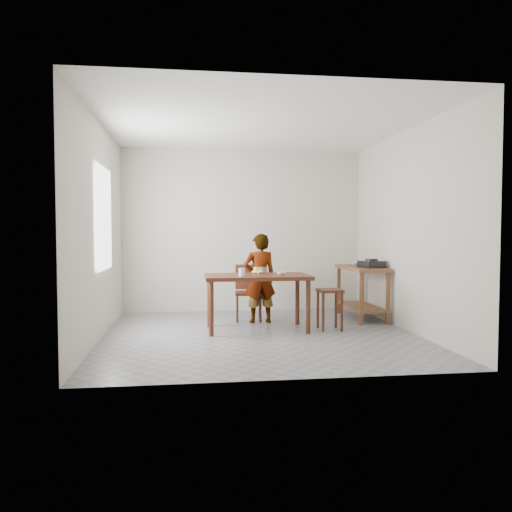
{
  "coord_description": "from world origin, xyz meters",
  "views": [
    {
      "loc": [
        -0.9,
        -6.34,
        1.33
      ],
      "look_at": [
        0.0,
        0.4,
        1.0
      ],
      "focal_mm": 35.0,
      "sensor_mm": 36.0,
      "label": 1
    }
  ],
  "objects": [
    {
      "name": "gas_burner",
      "position": [
        1.77,
        0.72,
        0.85
      ],
      "size": [
        0.37,
        0.37,
        0.1
      ],
      "primitive_type": "cube",
      "rotation": [
        0.0,
        0.0,
        0.25
      ],
      "color": "black",
      "rests_on": "prep_counter"
    },
    {
      "name": "dining_chair",
      "position": [
        -0.02,
        1.06,
        0.41
      ],
      "size": [
        0.44,
        0.44,
        0.83
      ],
      "primitive_type": null,
      "rotation": [
        0.0,
        0.0,
        -0.1
      ],
      "color": "#431F12",
      "rests_on": "floor"
    },
    {
      "name": "child",
      "position": [
        0.12,
        0.86,
        0.65
      ],
      "size": [
        0.5,
        0.35,
        1.3
      ],
      "primitive_type": "imported",
      "rotation": [
        0.0,
        0.0,
        3.23
      ],
      "color": "white",
      "rests_on": "floor"
    },
    {
      "name": "wall_right",
      "position": [
        2.02,
        0.0,
        1.35
      ],
      "size": [
        0.04,
        4.0,
        2.7
      ],
      "primitive_type": "cube",
      "color": "beige",
      "rests_on": "ground"
    },
    {
      "name": "serving_bowl",
      "position": [
        1.71,
        1.22,
        0.83
      ],
      "size": [
        0.28,
        0.28,
        0.06
      ],
      "primitive_type": "imported",
      "rotation": [
        0.0,
        0.0,
        0.27
      ],
      "color": "silver",
      "rests_on": "prep_counter"
    },
    {
      "name": "wall_front",
      "position": [
        0.0,
        -2.02,
        1.35
      ],
      "size": [
        4.0,
        0.04,
        2.7
      ],
      "primitive_type": "cube",
      "color": "beige",
      "rests_on": "ground"
    },
    {
      "name": "wall_back",
      "position": [
        0.0,
        2.02,
        1.35
      ],
      "size": [
        4.0,
        0.04,
        2.7
      ],
      "primitive_type": "cube",
      "color": "beige",
      "rests_on": "ground"
    },
    {
      "name": "wall_left",
      "position": [
        -2.02,
        0.0,
        1.35
      ],
      "size": [
        0.04,
        4.0,
        2.7
      ],
      "primitive_type": "cube",
      "color": "beige",
      "rests_on": "ground"
    },
    {
      "name": "floor",
      "position": [
        0.0,
        0.0,
        -0.02
      ],
      "size": [
        4.0,
        4.0,
        0.04
      ],
      "primitive_type": "cube",
      "color": "slate",
      "rests_on": "ground"
    },
    {
      "name": "prep_counter",
      "position": [
        1.72,
        1.0,
        0.4
      ],
      "size": [
        0.5,
        1.2,
        0.8
      ],
      "primitive_type": null,
      "color": "brown",
      "rests_on": "floor"
    },
    {
      "name": "small_bowl",
      "position": [
        0.33,
        0.27,
        0.77
      ],
      "size": [
        0.14,
        0.14,
        0.04
      ],
      "primitive_type": "imported",
      "rotation": [
        0.0,
        0.0,
        0.14
      ],
      "color": "silver",
      "rests_on": "dining_table"
    },
    {
      "name": "banana",
      "position": [
        0.03,
        0.49,
        0.78
      ],
      "size": [
        0.2,
        0.17,
        0.06
      ],
      "primitive_type": null,
      "rotation": [
        0.0,
        0.0,
        -0.29
      ],
      "color": "yellow",
      "rests_on": "dining_table"
    },
    {
      "name": "ceiling",
      "position": [
        0.0,
        0.0,
        2.72
      ],
      "size": [
        4.0,
        4.0,
        0.04
      ],
      "primitive_type": "cube",
      "color": "white",
      "rests_on": "wall_back"
    },
    {
      "name": "glass_tumbler",
      "position": [
        -0.22,
        0.14,
        0.8
      ],
      "size": [
        0.09,
        0.09,
        0.11
      ],
      "primitive_type": "cylinder",
      "rotation": [
        0.0,
        0.0,
        -0.1
      ],
      "color": "silver",
      "rests_on": "dining_table"
    },
    {
      "name": "dining_table",
      "position": [
        0.0,
        0.3,
        0.38
      ],
      "size": [
        1.4,
        0.8,
        0.75
      ],
      "primitive_type": null,
      "color": "#431F12",
      "rests_on": "floor"
    },
    {
      "name": "window_pane",
      "position": [
        -1.97,
        0.2,
        1.5
      ],
      "size": [
        0.02,
        1.1,
        1.3
      ],
      "primitive_type": "cube",
      "color": "white",
      "rests_on": "wall_left"
    },
    {
      "name": "stool",
      "position": [
        0.98,
        0.19,
        0.28
      ],
      "size": [
        0.32,
        0.32,
        0.55
      ],
      "primitive_type": null,
      "rotation": [
        0.0,
        0.0,
        0.02
      ],
      "color": "#431F12",
      "rests_on": "floor"
    }
  ]
}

